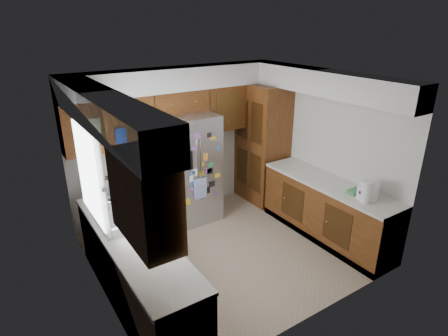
{
  "coord_description": "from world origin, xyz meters",
  "views": [
    {
      "loc": [
        -2.61,
        -3.86,
        3.18
      ],
      "look_at": [
        0.15,
        0.35,
        1.17
      ],
      "focal_mm": 30.0,
      "sensor_mm": 36.0,
      "label": 1
    }
  ],
  "objects": [
    {
      "name": "paper_towel",
      "position": [
        1.38,
        -1.18,
        1.07
      ],
      "size": [
        0.13,
        0.13,
        0.3
      ],
      "primitive_type": "cylinder",
      "color": "white",
      "rests_on": "right_counter_run"
    },
    {
      "name": "fridge",
      "position": [
        -0.0,
        1.2,
        0.9
      ],
      "size": [
        0.9,
        0.79,
        1.8
      ],
      "color": "#A0A0A5",
      "rests_on": "ground"
    },
    {
      "name": "bridge_cabinet",
      "position": [
        0.0,
        1.43,
        1.98
      ],
      "size": [
        0.96,
        0.34,
        0.35
      ],
      "primitive_type": "cube",
      "color": "#41270C",
      "rests_on": "fridge"
    },
    {
      "name": "floor",
      "position": [
        0.0,
        0.0,
        0.0
      ],
      "size": [
        3.6,
        3.6,
        0.0
      ],
      "primitive_type": "plane",
      "color": "tan",
      "rests_on": "ground"
    },
    {
      "name": "right_counter_run",
      "position": [
        1.5,
        -0.47,
        0.42
      ],
      "size": [
        0.63,
        2.25,
        0.92
      ],
      "color": "#41270C",
      "rests_on": "ground"
    },
    {
      "name": "left_counter_clutter",
      "position": [
        -1.49,
        0.85,
        1.05
      ],
      "size": [
        0.35,
        0.8,
        0.38
      ],
      "color": "black",
      "rests_on": "left_counter_run"
    },
    {
      "name": "room_shell",
      "position": [
        -0.11,
        0.36,
        1.82
      ],
      "size": [
        3.64,
        3.24,
        2.52
      ],
      "color": "beige",
      "rests_on": "ground"
    },
    {
      "name": "sink_assembly",
      "position": [
        -1.5,
        0.1,
        0.99
      ],
      "size": [
        0.52,
        0.7,
        0.37
      ],
      "color": "silver",
      "rests_on": "left_counter_run"
    },
    {
      "name": "pantry",
      "position": [
        1.5,
        1.15,
        1.07
      ],
      "size": [
        0.6,
        0.9,
        2.15
      ],
      "primitive_type": "cube",
      "color": "#41270C",
      "rests_on": "ground"
    },
    {
      "name": "left_counter_run",
      "position": [
        -1.36,
        0.03,
        0.43
      ],
      "size": [
        1.36,
        3.2,
        0.92
      ],
      "color": "#41270C",
      "rests_on": "ground"
    },
    {
      "name": "fridge_top_items",
      "position": [
        -0.11,
        1.41,
        2.27
      ],
      "size": [
        0.65,
        0.33,
        0.26
      ],
      "color": "#1441BA",
      "rests_on": "bridge_cabinet"
    },
    {
      "name": "rice_cooker",
      "position": [
        1.5,
        -1.12,
        1.06
      ],
      "size": [
        0.3,
        0.29,
        0.26
      ],
      "color": "silver",
      "rests_on": "right_counter_run"
    }
  ]
}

